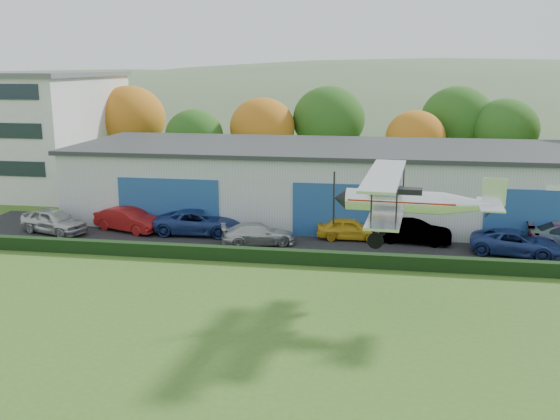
% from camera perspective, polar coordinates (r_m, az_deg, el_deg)
% --- Properties ---
extents(ground, '(300.00, 300.00, 0.00)m').
position_cam_1_polar(ground, '(21.89, -11.68, -17.48)').
color(ground, '#3D5E1D').
rests_on(ground, ground).
extents(apron, '(48.00, 9.00, 0.05)m').
position_cam_1_polar(apron, '(40.25, 3.08, -2.81)').
color(apron, black).
rests_on(apron, ground).
extents(hedge, '(46.00, 0.60, 0.80)m').
position_cam_1_polar(hedge, '(35.57, 2.23, -4.32)').
color(hedge, black).
rests_on(hedge, ground).
extents(hangar, '(40.60, 12.60, 5.30)m').
position_cam_1_polar(hangar, '(46.28, 6.55, 2.57)').
color(hangar, '#B2B7BC').
rests_on(hangar, ground).
extents(tree_belt, '(75.70, 13.22, 10.12)m').
position_cam_1_polar(tree_belt, '(58.71, 3.20, 7.76)').
color(tree_belt, '#3D2614').
rests_on(tree_belt, ground).
extents(distant_hills, '(430.00, 196.00, 56.00)m').
position_cam_1_polar(distant_hills, '(159.74, 5.16, 4.36)').
color(distant_hills, '#4C6642').
rests_on(distant_hills, ground).
extents(car_0, '(5.21, 3.45, 1.65)m').
position_cam_1_polar(car_0, '(44.39, -19.90, -0.94)').
color(car_0, silver).
rests_on(car_0, apron).
extents(car_1, '(5.16, 3.27, 1.61)m').
position_cam_1_polar(car_1, '(43.51, -13.63, -0.82)').
color(car_1, maroon).
rests_on(car_1, apron).
extents(car_2, '(5.82, 2.83, 1.60)m').
position_cam_1_polar(car_2, '(41.86, -7.42, -1.11)').
color(car_2, navy).
rests_on(car_2, apron).
extents(car_3, '(4.95, 3.14, 1.34)m').
position_cam_1_polar(car_3, '(39.17, -2.00, -2.19)').
color(car_3, silver).
rests_on(car_3, apron).
extents(car_4, '(4.18, 1.71, 1.42)m').
position_cam_1_polar(car_4, '(40.53, 6.36, -1.68)').
color(car_4, gold).
rests_on(car_4, apron).
extents(car_5, '(4.77, 2.15, 1.52)m').
position_cam_1_polar(car_5, '(40.32, 12.11, -1.90)').
color(car_5, gray).
rests_on(car_5, apron).
extents(car_6, '(5.62, 3.50, 1.45)m').
position_cam_1_polar(car_6, '(39.56, 20.69, -2.81)').
color(car_6, navy).
rests_on(car_6, apron).
extents(biplane, '(7.61, 8.74, 3.27)m').
position_cam_1_polar(biplane, '(28.99, 11.63, 0.95)').
color(biplane, silver).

